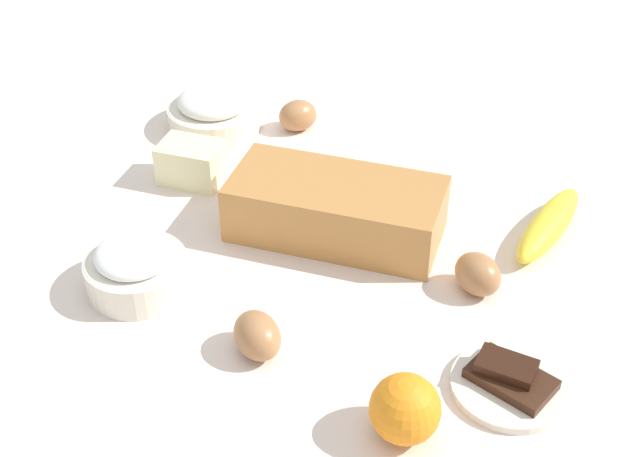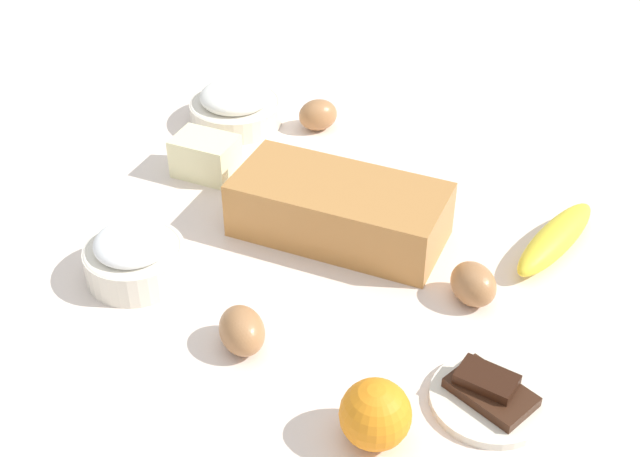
# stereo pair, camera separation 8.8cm
# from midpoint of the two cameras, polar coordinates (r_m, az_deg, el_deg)

# --- Properties ---
(ground_plane) EXTENTS (2.40, 2.40, 0.02)m
(ground_plane) POSITION_cam_midpoint_polar(r_m,az_deg,el_deg) (1.13, 2.23, -2.10)
(ground_plane) COLOR beige
(loaf_pan) EXTENTS (0.30, 0.17, 0.08)m
(loaf_pan) POSITION_cam_midpoint_polar(r_m,az_deg,el_deg) (1.13, 3.55, 1.25)
(loaf_pan) COLOR #B77A3D
(loaf_pan) RESTS_ON ground_plane
(flour_bowl) EXTENTS (0.15, 0.15, 0.07)m
(flour_bowl) POSITION_cam_midpoint_polar(r_m,az_deg,el_deg) (1.39, -3.88, 8.15)
(flour_bowl) COLOR silver
(flour_bowl) RESTS_ON ground_plane
(sugar_bowl) EXTENTS (0.13, 0.13, 0.07)m
(sugar_bowl) POSITION_cam_midpoint_polar(r_m,az_deg,el_deg) (1.08, -10.07, -1.87)
(sugar_bowl) COLOR silver
(sugar_bowl) RESTS_ON ground_plane
(banana) EXTENTS (0.07, 0.19, 0.04)m
(banana) POSITION_cam_midpoint_polar(r_m,az_deg,el_deg) (1.17, 17.59, -0.70)
(banana) COLOR yellow
(banana) RESTS_ON ground_plane
(orange_fruit) EXTENTS (0.07, 0.07, 0.07)m
(orange_fruit) POSITION_cam_midpoint_polar(r_m,az_deg,el_deg) (0.88, 6.66, -12.37)
(orange_fruit) COLOR orange
(orange_fruit) RESTS_ON ground_plane
(butter_block) EXTENTS (0.10, 0.08, 0.06)m
(butter_block) POSITION_cam_midpoint_polar(r_m,az_deg,el_deg) (1.27, -5.72, 4.79)
(butter_block) COLOR #F4EDB2
(butter_block) RESTS_ON ground_plane
(egg_near_butter) EXTENTS (0.08, 0.08, 0.05)m
(egg_near_butter) POSITION_cam_midpoint_polar(r_m,az_deg,el_deg) (1.06, 12.59, -3.73)
(egg_near_butter) COLOR #A77044
(egg_near_butter) RESTS_ON ground_plane
(egg_beside_bowl) EXTENTS (0.08, 0.08, 0.05)m
(egg_beside_bowl) POSITION_cam_midpoint_polar(r_m,az_deg,el_deg) (1.38, 1.70, 7.57)
(egg_beside_bowl) COLOR #A87144
(egg_beside_bowl) RESTS_ON ground_plane
(egg_loose) EXTENTS (0.09, 0.08, 0.05)m
(egg_loose) POSITION_cam_midpoint_polar(r_m,az_deg,el_deg) (0.97, -2.67, -6.93)
(egg_loose) COLOR #A87144
(egg_loose) RESTS_ON ground_plane
(chocolate_plate) EXTENTS (0.13, 0.13, 0.03)m
(chocolate_plate) POSITION_cam_midpoint_polar(r_m,az_deg,el_deg) (0.95, 13.96, -10.89)
(chocolate_plate) COLOR silver
(chocolate_plate) RESTS_ON ground_plane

